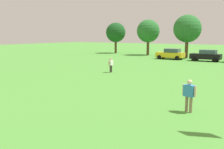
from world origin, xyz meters
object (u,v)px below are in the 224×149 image
at_px(adult_bystander, 189,93).
at_px(tree_far_left, 116,33).
at_px(tree_far_right, 187,29).
at_px(parked_car_yellow_0, 171,54).
at_px(parked_car_black_1, 206,55).
at_px(bystander_midfield, 111,64).
at_px(tree_center, 148,31).

relative_size(adult_bystander, tree_far_left, 0.26).
xyz_separation_m(adult_bystander, tree_far_right, (-10.18, 31.77, 3.82)).
bearing_deg(parked_car_yellow_0, adult_bystander, 112.34).
bearing_deg(parked_car_black_1, tree_far_right, -43.96).
distance_m(bystander_midfield, tree_far_right, 22.04).
relative_size(parked_car_black_1, tree_far_right, 0.60).
distance_m(tree_far_left, tree_center, 8.11).
bearing_deg(tree_center, tree_far_right, -15.51).
relative_size(bystander_midfield, parked_car_black_1, 0.36).
xyz_separation_m(adult_bystander, bystander_midfield, (-11.24, 10.11, -0.08)).
distance_m(adult_bystander, tree_far_right, 33.58).
bearing_deg(adult_bystander, tree_center, -45.64).
height_order(tree_far_left, tree_center, tree_center).
bearing_deg(tree_far_left, adult_bystander, -53.31).
distance_m(adult_bystander, parked_car_black_1, 28.30).
xyz_separation_m(bystander_midfield, parked_car_black_1, (5.31, 17.56, -0.05)).
xyz_separation_m(tree_far_left, tree_far_right, (16.14, -3.55, 0.54)).
distance_m(parked_car_yellow_0, parked_car_black_1, 5.52).
bearing_deg(bystander_midfield, adult_bystander, -131.95).
distance_m(tree_center, tree_far_right, 8.45).
height_order(parked_car_black_1, tree_center, tree_center).
height_order(parked_car_yellow_0, tree_far_right, tree_far_right).
relative_size(parked_car_black_1, tree_center, 0.65).
height_order(bystander_midfield, tree_far_left, tree_far_left).
xyz_separation_m(parked_car_black_1, tree_center, (-12.39, 6.36, 3.64)).
height_order(adult_bystander, tree_far_left, tree_far_left).
height_order(parked_car_yellow_0, tree_center, tree_center).
relative_size(parked_car_black_1, tree_far_left, 0.68).
xyz_separation_m(bystander_midfield, tree_far_left, (-15.08, 25.21, 3.36)).
distance_m(bystander_midfield, parked_car_black_1, 18.35).
relative_size(adult_bystander, tree_far_right, 0.23).
bearing_deg(parked_car_black_1, tree_center, -27.17).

